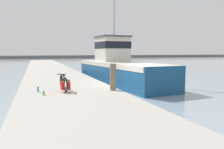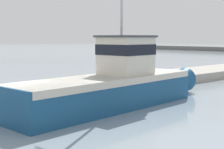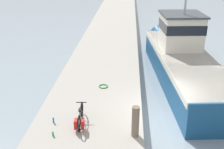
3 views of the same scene
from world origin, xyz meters
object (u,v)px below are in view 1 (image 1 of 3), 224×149
object	(u,v)px
mooring_post	(113,77)
bicycle_touring	(64,84)
fishing_boat_main	(116,67)
water_bottle_on_curb	(38,89)
water_bottle_by_bike	(44,93)

from	to	relation	value
mooring_post	bicycle_touring	bearing A→B (deg)	166.30
fishing_boat_main	water_bottle_on_curb	xyz separation A→B (m)	(-6.49, -6.88, -0.47)
mooring_post	water_bottle_by_bike	size ratio (longest dim) A/B	6.76
mooring_post	water_bottle_by_bike	xyz separation A→B (m)	(-3.25, -0.22, -0.55)
fishing_boat_main	bicycle_touring	distance (m)	8.81
water_bottle_by_bike	water_bottle_on_curb	distance (m)	0.95
mooring_post	water_bottle_on_curb	world-z (taller)	mooring_post
bicycle_touring	water_bottle_on_curb	bearing A→B (deg)	169.40
bicycle_touring	water_bottle_by_bike	xyz separation A→B (m)	(-0.97, -0.78, -0.25)
fishing_boat_main	water_bottle_by_bike	distance (m)	10.03
mooring_post	water_bottle_on_curb	size ratio (longest dim) A/B	5.14
water_bottle_on_curb	bicycle_touring	bearing A→B (deg)	-7.13
water_bottle_on_curb	mooring_post	bearing A→B (deg)	-11.49
bicycle_touring	water_bottle_by_bike	size ratio (longest dim) A/B	9.44
mooring_post	water_bottle_by_bike	bearing A→B (deg)	-176.11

